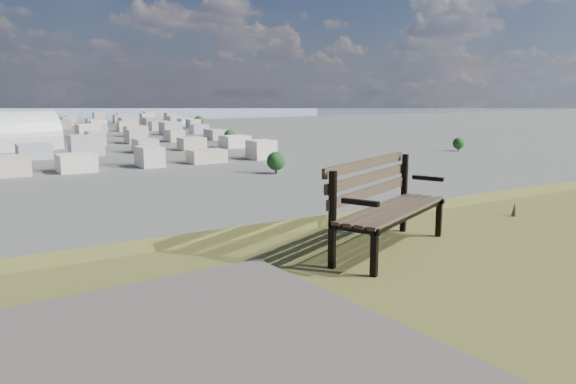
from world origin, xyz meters
TOP-DOWN VIEW (x-y plane):
  - park_bench at (-0.09, 2.89)m, footprint 1.80×1.23m
  - gravel_patch at (-2.53, 1.28)m, footprint 2.60×3.58m

SIDE VIEW (x-z plane):
  - gravel_patch at x=-2.53m, z-range 25.00..25.06m
  - park_bench at x=-0.09m, z-range 25.06..25.97m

